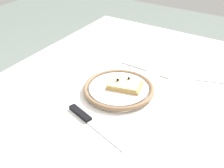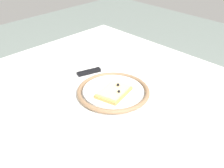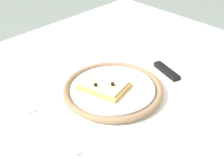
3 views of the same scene
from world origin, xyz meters
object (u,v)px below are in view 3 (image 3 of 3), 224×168
Objects in this scene: pizza_slice_near at (104,85)px; knife at (159,66)px; dining_table at (101,127)px; plate at (112,89)px; fork at (48,127)px.

pizza_slice_near reaches higher than knife.
knife is at bearing -1.12° from dining_table.
plate is 0.18m from fork.
knife is at bearing -5.50° from pizza_slice_near.
plate is at bearing -32.47° from pizza_slice_near.
dining_table is at bearing -4.88° from fork.
plate is 0.02m from pizza_slice_near.
knife is 1.17× the size of fork.
plate reaches higher than knife.
pizza_slice_near is at bearing 0.84° from fork.
knife is 0.35m from fork.
pizza_slice_near is at bearing 174.50° from knife.
dining_table is at bearing -148.85° from pizza_slice_near.
dining_table is 8.91× the size of pizza_slice_near.
pizza_slice_near is 0.61× the size of fork.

